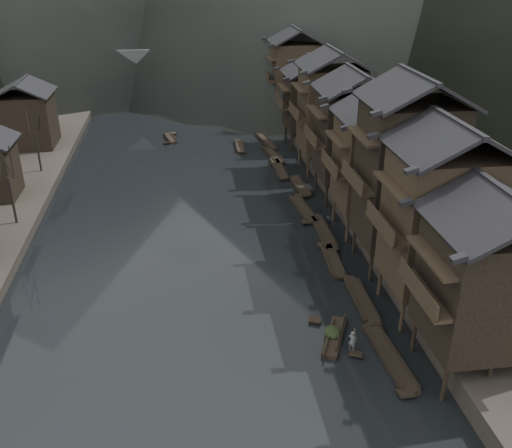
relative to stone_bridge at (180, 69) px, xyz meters
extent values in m
plane|color=black|center=(0.00, -72.00, -5.11)|extent=(300.00, 300.00, 0.00)
cube|color=#2D2823|center=(35.00, -32.00, -4.21)|extent=(40.00, 200.00, 1.80)
cylinder|color=black|center=(14.20, -82.40, -3.81)|extent=(0.30, 0.30, 2.90)
cylinder|color=black|center=(14.20, -77.60, -3.81)|extent=(0.30, 0.30, 2.90)
cylinder|color=black|center=(16.95, -82.40, -3.81)|extent=(0.30, 0.30, 2.90)
cylinder|color=black|center=(16.95, -77.60, -3.81)|extent=(0.30, 0.30, 2.90)
cube|color=black|center=(17.30, -80.00, 1.32)|extent=(7.00, 6.00, 7.67)
cube|color=#2E261A|center=(13.30, -80.00, 0.94)|extent=(1.20, 5.70, 0.25)
cylinder|color=#2E261A|center=(14.20, -75.40, -3.81)|extent=(0.30, 0.30, 2.90)
cylinder|color=#2E261A|center=(14.20, -70.60, -3.81)|extent=(0.30, 0.30, 2.90)
cylinder|color=#2E261A|center=(16.95, -75.40, -3.81)|extent=(0.30, 0.30, 2.90)
cylinder|color=#2E261A|center=(16.95, -70.60, -3.81)|extent=(0.30, 0.30, 2.90)
cube|color=#2E261A|center=(17.30, -73.00, 2.39)|extent=(7.00, 6.00, 9.80)
cube|color=#2E261A|center=(13.30, -73.00, 1.90)|extent=(1.20, 5.70, 0.25)
cylinder|color=black|center=(14.20, -68.40, -3.81)|extent=(0.30, 0.30, 2.90)
cylinder|color=black|center=(14.20, -63.60, -3.81)|extent=(0.30, 0.30, 2.90)
cylinder|color=black|center=(16.95, -68.40, -3.81)|extent=(0.30, 0.30, 2.90)
cylinder|color=black|center=(16.95, -63.60, -3.81)|extent=(0.30, 0.30, 2.90)
cube|color=black|center=(17.30, -66.00, 3.23)|extent=(7.00, 6.00, 11.48)
cube|color=#2E261A|center=(13.30, -66.00, 2.66)|extent=(1.20, 5.70, 0.25)
cylinder|color=#2E261A|center=(14.20, -61.40, -3.81)|extent=(0.30, 0.30, 2.90)
cylinder|color=#2E261A|center=(14.20, -56.60, -3.81)|extent=(0.30, 0.30, 2.90)
cylinder|color=#2E261A|center=(16.95, -61.40, -3.81)|extent=(0.30, 0.30, 2.90)
cylinder|color=#2E261A|center=(16.95, -56.60, -3.81)|extent=(0.30, 0.30, 2.90)
cube|color=#2E261A|center=(17.30, -59.00, 1.72)|extent=(7.00, 6.00, 8.46)
cube|color=#2E261A|center=(13.30, -59.00, 1.30)|extent=(1.20, 5.70, 0.25)
cylinder|color=black|center=(14.20, -53.40, -3.81)|extent=(0.30, 0.30, 2.90)
cylinder|color=black|center=(14.20, -48.60, -3.81)|extent=(0.30, 0.30, 2.90)
cylinder|color=black|center=(16.95, -53.40, -3.81)|extent=(0.30, 0.30, 2.90)
cylinder|color=black|center=(16.95, -48.60, -3.81)|extent=(0.30, 0.30, 2.90)
cube|color=black|center=(17.30, -51.00, 2.00)|extent=(7.00, 6.00, 9.02)
cube|color=#2E261A|center=(13.30, -51.00, 1.55)|extent=(1.20, 5.70, 0.25)
cylinder|color=#2E261A|center=(14.20, -44.40, -3.81)|extent=(0.30, 0.30, 2.90)
cylinder|color=#2E261A|center=(14.20, -39.60, -3.81)|extent=(0.30, 0.30, 2.90)
cylinder|color=#2E261A|center=(16.95, -44.40, -3.81)|extent=(0.30, 0.30, 2.90)
cylinder|color=#2E261A|center=(16.95, -39.60, -3.81)|extent=(0.30, 0.30, 2.90)
cube|color=#2E261A|center=(17.30, -42.00, 2.37)|extent=(7.00, 6.00, 9.75)
cube|color=#2E261A|center=(13.30, -42.00, 1.88)|extent=(1.20, 5.70, 0.25)
cylinder|color=black|center=(14.20, -34.40, -3.81)|extent=(0.30, 0.30, 2.90)
cylinder|color=black|center=(14.20, -29.60, -3.81)|extent=(0.30, 0.30, 2.90)
cylinder|color=black|center=(16.95, -34.40, -3.81)|extent=(0.30, 0.30, 2.90)
cylinder|color=black|center=(16.95, -29.60, -3.81)|extent=(0.30, 0.30, 2.90)
cube|color=black|center=(17.30, -32.00, 1.04)|extent=(7.00, 6.00, 7.09)
cube|color=#2E261A|center=(13.30, -32.00, 0.68)|extent=(1.20, 5.70, 0.25)
cylinder|color=#2E261A|center=(14.20, -22.40, -3.81)|extent=(0.30, 0.30, 2.90)
cylinder|color=#2E261A|center=(14.20, -17.60, -3.81)|extent=(0.30, 0.30, 2.90)
cylinder|color=#2E261A|center=(16.95, -22.40, -3.81)|extent=(0.30, 0.30, 2.90)
cylinder|color=#2E261A|center=(16.95, -17.60, -3.81)|extent=(0.30, 0.30, 2.90)
cube|color=#2E261A|center=(17.30, -20.00, 2.24)|extent=(7.00, 6.00, 9.49)
cube|color=#2E261A|center=(13.30, -20.00, 1.76)|extent=(1.20, 5.70, 0.25)
cube|color=black|center=(-20.50, -30.00, -0.51)|extent=(6.50, 6.50, 6.80)
cylinder|color=black|center=(-17.00, -55.04, -1.63)|extent=(0.24, 0.24, 4.56)
cylinder|color=black|center=(-17.00, -40.53, -1.58)|extent=(0.24, 0.24, 4.66)
cube|color=black|center=(12.33, -78.25, -4.96)|extent=(1.54, 7.39, 0.30)
cube|color=black|center=(12.33, -78.25, -4.78)|extent=(1.58, 7.24, 0.10)
cube|color=black|center=(12.54, -74.74, -4.82)|extent=(0.99, 0.95, 0.36)
cube|color=black|center=(12.11, -81.77, -4.82)|extent=(0.99, 0.95, 0.36)
cube|color=black|center=(12.52, -71.54, -4.96)|extent=(1.21, 6.44, 0.30)
cube|color=black|center=(12.52, -71.54, -4.78)|extent=(1.27, 6.32, 0.10)
cube|color=black|center=(12.46, -68.45, -4.82)|extent=(0.95, 0.81, 0.34)
cube|color=black|center=(12.57, -74.62, -4.82)|extent=(0.95, 0.81, 0.34)
cube|color=black|center=(11.89, -65.02, -4.96)|extent=(1.38, 5.87, 0.30)
cube|color=black|center=(11.89, -65.02, -4.78)|extent=(1.43, 5.76, 0.10)
cube|color=black|center=(11.76, -62.23, -4.82)|extent=(0.97, 0.77, 0.32)
cube|color=black|center=(12.03, -67.82, -4.82)|extent=(0.97, 0.77, 0.32)
cube|color=black|center=(12.43, -59.56, -4.96)|extent=(1.17, 7.28, 0.30)
cube|color=black|center=(12.43, -59.56, -4.78)|extent=(1.22, 7.13, 0.10)
cube|color=black|center=(12.40, -56.07, -4.82)|extent=(0.94, 0.90, 0.36)
cube|color=black|center=(12.46, -63.05, -4.82)|extent=(0.94, 0.90, 0.36)
cube|color=black|center=(11.62, -53.93, -4.96)|extent=(1.71, 6.88, 0.30)
cube|color=black|center=(11.62, -53.93, -4.78)|extent=(1.76, 6.75, 0.10)
cube|color=black|center=(11.92, -50.67, -4.82)|extent=(1.01, 0.92, 0.35)
cube|color=black|center=(11.33, -57.19, -4.82)|extent=(1.01, 0.92, 0.35)
cube|color=black|center=(12.62, -47.71, -4.96)|extent=(1.44, 6.03, 0.30)
cube|color=black|center=(12.62, -47.71, -4.78)|extent=(1.48, 5.91, 0.10)
cube|color=black|center=(12.78, -44.85, -4.82)|extent=(0.98, 0.79, 0.33)
cube|color=black|center=(12.46, -50.58, -4.82)|extent=(0.98, 0.79, 0.33)
cube|color=black|center=(11.20, -41.51, -4.96)|extent=(1.19, 7.34, 0.30)
cube|color=black|center=(11.20, -41.51, -4.78)|extent=(1.24, 7.19, 0.10)
cube|color=black|center=(11.25, -38.00, -4.82)|extent=(0.95, 0.91, 0.36)
cube|color=black|center=(11.16, -45.03, -4.82)|extent=(0.95, 0.91, 0.36)
cube|color=black|center=(11.36, -36.56, -4.96)|extent=(1.96, 6.60, 0.30)
cube|color=black|center=(11.36, -36.56, -4.78)|extent=(2.00, 6.48, 0.10)
cube|color=black|center=(11.78, -33.46, -4.82)|extent=(1.03, 0.92, 0.34)
cube|color=black|center=(10.94, -39.66, -4.82)|extent=(1.03, 0.92, 0.34)
cube|color=black|center=(11.28, -29.61, -4.96)|extent=(2.04, 7.63, 0.30)
cube|color=black|center=(11.28, -29.61, -4.78)|extent=(2.07, 7.49, 0.10)
cube|color=black|center=(11.73, -26.01, -4.82)|extent=(1.04, 1.03, 0.36)
cube|color=black|center=(10.82, -33.21, -4.82)|extent=(1.04, 1.03, 0.36)
cube|color=black|center=(7.36, -32.04, -4.96)|extent=(1.18, 5.27, 0.30)
cube|color=black|center=(7.36, -32.04, -4.78)|extent=(1.22, 5.16, 0.10)
cube|color=black|center=(7.27, -29.53, -4.82)|extent=(0.87, 0.68, 0.31)
cube|color=black|center=(7.44, -34.55, -4.82)|extent=(0.87, 0.68, 0.31)
cube|color=black|center=(-2.17, -26.79, -4.96)|extent=(1.97, 4.79, 0.30)
cube|color=black|center=(-2.17, -26.79, -4.78)|extent=(2.00, 4.71, 0.10)
cube|color=black|center=(-1.69, -24.59, -4.82)|extent=(0.95, 0.75, 0.29)
cube|color=black|center=(-2.65, -28.98, -4.82)|extent=(0.95, 0.75, 0.29)
cube|color=black|center=(3.19, -15.61, -4.96)|extent=(1.14, 5.84, 0.30)
cube|color=black|center=(3.19, -15.61, -4.78)|extent=(1.19, 5.72, 0.10)
cube|color=black|center=(3.26, -12.82, -4.82)|extent=(0.87, 0.74, 0.32)
cube|color=black|center=(3.12, -18.40, -4.82)|extent=(0.87, 0.74, 0.32)
cube|color=#4C4C4F|center=(0.00, 0.00, 2.09)|extent=(40.00, 6.00, 1.60)
cube|color=#4C4C4F|center=(0.00, -2.70, 3.39)|extent=(40.00, 0.50, 1.00)
cube|color=#4C4C4F|center=(0.00, 2.70, 3.39)|extent=(40.00, 0.50, 1.00)
cube|color=#4C4C4F|center=(-14.00, 0.00, -1.91)|extent=(3.20, 6.00, 6.40)
cube|color=#4C4C4F|center=(-4.50, 0.00, -1.91)|extent=(3.20, 6.00, 6.40)
cube|color=#4C4C4F|center=(4.50, 0.00, -1.91)|extent=(3.20, 6.00, 6.40)
cube|color=#4C4C4F|center=(14.00, 0.00, -1.91)|extent=(3.20, 6.00, 6.40)
cube|color=black|center=(9.30, -75.67, -4.96)|extent=(2.86, 4.72, 0.30)
cube|color=black|center=(9.30, -75.67, -4.78)|extent=(2.86, 4.66, 0.10)
cube|color=black|center=(8.38, -73.61, -4.82)|extent=(1.04, 0.89, 0.29)
cube|color=black|center=(10.22, -77.74, -4.82)|extent=(1.04, 0.89, 0.29)
ellipsoid|color=black|center=(9.21, -75.46, -4.33)|extent=(1.13, 1.48, 0.68)
imported|color=#5C5D5F|center=(10.03, -77.31, -3.90)|extent=(0.66, 0.65, 1.54)
cylinder|color=#8C7A51|center=(10.23, -77.31, -1.57)|extent=(1.13, 2.50, 3.12)
camera|label=1|loc=(-0.46, -107.11, 19.35)|focal=40.00mm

